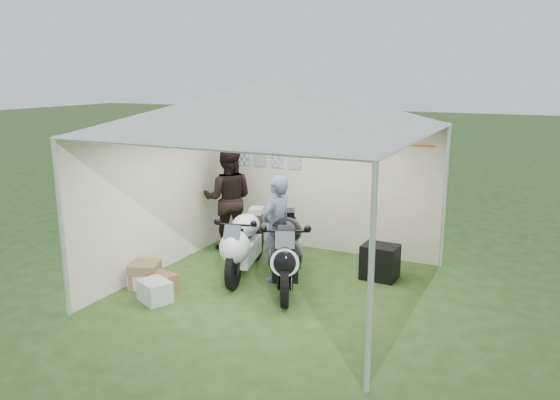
# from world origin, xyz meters

# --- Properties ---
(ground) EXTENTS (80.00, 80.00, 0.00)m
(ground) POSITION_xyz_m (0.00, 0.00, 0.00)
(ground) COLOR #294518
(ground) RESTS_ON ground
(canopy_tent) EXTENTS (5.66, 5.66, 3.00)m
(canopy_tent) POSITION_xyz_m (-0.00, 0.03, 2.58)
(canopy_tent) COLOR silver
(canopy_tent) RESTS_ON ground
(motorcycle_white) EXTENTS (0.77, 1.92, 0.96)m
(motorcycle_white) POSITION_xyz_m (-0.68, 0.26, 0.54)
(motorcycle_white) COLOR black
(motorcycle_white) RESTS_ON ground
(motorcycle_black) EXTENTS (1.11, 1.99, 1.04)m
(motorcycle_black) POSITION_xyz_m (0.15, 0.05, 0.58)
(motorcycle_black) COLOR black
(motorcycle_black) RESTS_ON ground
(paddock_stand) EXTENTS (0.52, 0.43, 0.33)m
(paddock_stand) POSITION_xyz_m (-0.24, 0.93, 0.17)
(paddock_stand) COLOR blue
(paddock_stand) RESTS_ON ground
(person_dark_jacket) EXTENTS (1.10, 1.00, 1.84)m
(person_dark_jacket) POSITION_xyz_m (-1.56, 1.29, 0.92)
(person_dark_jacket) COLOR black
(person_dark_jacket) RESTS_ON ground
(person_blue_jacket) EXTENTS (0.52, 0.67, 1.61)m
(person_blue_jacket) POSITION_xyz_m (-0.13, 0.30, 0.81)
(person_blue_jacket) COLOR slate
(person_blue_jacket) RESTS_ON ground
(equipment_box) EXTENTS (0.54, 0.44, 0.53)m
(equipment_box) POSITION_xyz_m (1.26, 1.04, 0.26)
(equipment_box) COLOR black
(equipment_box) RESTS_ON ground
(crate_0) EXTENTS (0.54, 0.49, 0.29)m
(crate_0) POSITION_xyz_m (-1.27, -1.16, 0.15)
(crate_0) COLOR #B7BCC0
(crate_0) RESTS_ON ground
(crate_1) EXTENTS (0.53, 0.53, 0.36)m
(crate_1) POSITION_xyz_m (-1.75, -0.78, 0.18)
(crate_1) COLOR brown
(crate_1) RESTS_ON ground
(crate_2) EXTENTS (0.31, 0.26, 0.21)m
(crate_2) POSITION_xyz_m (-1.75, -0.90, 0.11)
(crate_2) COLOR silver
(crate_2) RESTS_ON ground
(crate_3) EXTENTS (0.46, 0.38, 0.26)m
(crate_3) POSITION_xyz_m (-1.40, -0.83, 0.13)
(crate_3) COLOR brown
(crate_3) RESTS_ON ground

